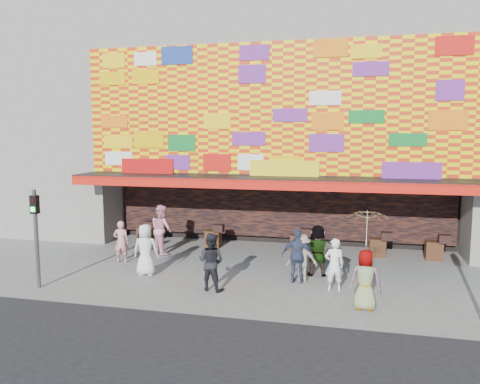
{
  "coord_description": "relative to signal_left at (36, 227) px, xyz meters",
  "views": [
    {
      "loc": [
        2.88,
        -13.46,
        4.64
      ],
      "look_at": [
        -0.75,
        2.0,
        2.65
      ],
      "focal_mm": 35.0,
      "sensor_mm": 36.0,
      "label": 1
    }
  ],
  "objects": [
    {
      "name": "neighbor_left",
      "position": [
        -6.8,
        9.5,
        4.14
      ],
      "size": [
        11.0,
        8.0,
        12.0
      ],
      "primitive_type": "cube",
      "color": "gray",
      "rests_on": "ground"
    },
    {
      "name": "ped_a",
      "position": [
        2.62,
        1.94,
        -1.01
      ],
      "size": [
        0.9,
        0.65,
        1.71
      ],
      "primitive_type": "imported",
      "rotation": [
        0.0,
        0.0,
        3.27
      ],
      "color": "silver",
      "rests_on": "ground"
    },
    {
      "name": "ped_e",
      "position": [
        7.59,
        2.26,
        -1.0
      ],
      "size": [
        1.01,
        0.43,
        1.72
      ],
      "primitive_type": "imported",
      "rotation": [
        0.0,
        0.0,
        3.15
      ],
      "color": "#343D5B",
      "rests_on": "ground"
    },
    {
      "name": "ped_b",
      "position": [
        1.1,
        3.17,
        -1.1
      ],
      "size": [
        0.63,
        0.49,
        1.53
      ],
      "primitive_type": "imported",
      "rotation": [
        0.0,
        0.0,
        3.38
      ],
      "color": "#D1878B",
      "rests_on": "ground"
    },
    {
      "name": "ped_c",
      "position": [
        5.15,
        1.0,
        -1.0
      ],
      "size": [
        0.95,
        0.81,
        1.73
      ],
      "primitive_type": "imported",
      "rotation": [
        0.0,
        0.0,
        2.94
      ],
      "color": "black",
      "rests_on": "ground"
    },
    {
      "name": "ped_h",
      "position": [
        8.72,
        1.77,
        -1.07
      ],
      "size": [
        0.65,
        0.5,
        1.59
      ],
      "primitive_type": "imported",
      "rotation": [
        0.0,
        0.0,
        3.36
      ],
      "color": "white",
      "rests_on": "ground"
    },
    {
      "name": "parasol",
      "position": [
        9.57,
        0.43,
        0.33
      ],
      "size": [
        1.17,
        1.19,
        1.92
      ],
      "color": "#FFEFA0",
      "rests_on": "ground"
    },
    {
      "name": "ped_g",
      "position": [
        9.57,
        0.43,
        -1.05
      ],
      "size": [
        0.8,
        0.53,
        1.62
      ],
      "primitive_type": "imported",
      "rotation": [
        0.0,
        0.0,
        3.12
      ],
      "color": "gray",
      "rests_on": "ground"
    },
    {
      "name": "shop_building",
      "position": [
        6.2,
        9.68,
        3.37
      ],
      "size": [
        15.2,
        9.4,
        10.0
      ],
      "color": "gray",
      "rests_on": "ground"
    },
    {
      "name": "ped_i",
      "position": [
        2.05,
        4.67,
        -0.9
      ],
      "size": [
        1.18,
        1.16,
        1.92
      ],
      "primitive_type": "imported",
      "rotation": [
        0.0,
        0.0,
        2.43
      ],
      "color": "#F69FB7",
      "rests_on": "ground"
    },
    {
      "name": "ped_d",
      "position": [
        7.7,
        2.41,
        -1.1
      ],
      "size": [
        1.09,
        0.8,
        1.51
      ],
      "primitive_type": "imported",
      "rotation": [
        0.0,
        0.0,
        3.41
      ],
      "color": "gray",
      "rests_on": "ground"
    },
    {
      "name": "ped_f",
      "position": [
        8.13,
        3.16,
        -1.01
      ],
      "size": [
        1.61,
        0.63,
        1.7
      ],
      "primitive_type": "imported",
      "rotation": [
        0.0,
        0.0,
        3.22
      ],
      "color": "gray",
      "rests_on": "ground"
    },
    {
      "name": "signal_left",
      "position": [
        0.0,
        0.0,
        0.0
      ],
      "size": [
        0.22,
        0.2,
        3.0
      ],
      "color": "#59595B",
      "rests_on": "ground"
    },
    {
      "name": "ground",
      "position": [
        6.2,
        1.5,
        -1.86
      ],
      "size": [
        90.0,
        90.0,
        0.0
      ],
      "primitive_type": "plane",
      "color": "slate",
      "rests_on": "ground"
    }
  ]
}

